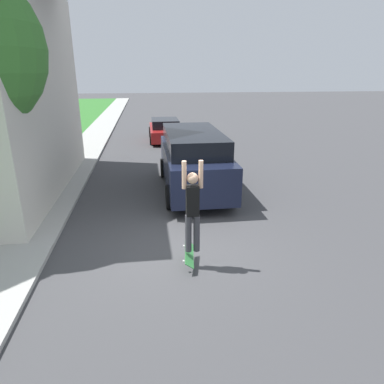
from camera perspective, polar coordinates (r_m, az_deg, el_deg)
ground_plane at (r=8.00m, az=-3.47°, el=-9.45°), size 120.00×120.00×0.00m
sidewalk at (r=13.89m, az=-20.44°, el=2.30°), size 1.80×80.00×0.10m
suv_parked at (r=11.56m, az=0.25°, el=5.50°), size 2.09×5.18×2.00m
car_down_street at (r=20.45m, az=-4.51°, el=10.24°), size 1.86×4.10×1.25m
skateboarder at (r=6.71m, az=0.09°, el=-2.42°), size 0.41×0.22×1.90m
skateboard at (r=7.24m, az=-0.49°, el=-10.31°), size 0.30×0.78×0.31m
fire_hydrant at (r=9.50m, az=-27.74°, el=-3.99°), size 0.20×0.20×0.71m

